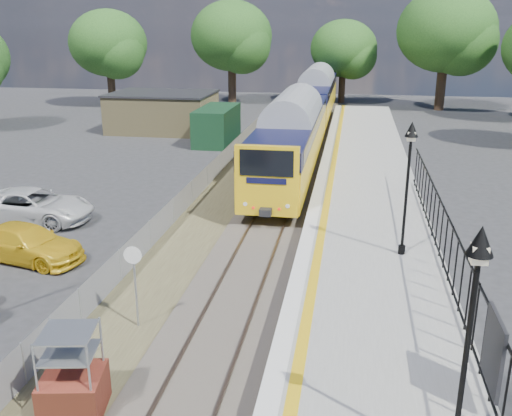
% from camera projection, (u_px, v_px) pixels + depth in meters
% --- Properties ---
extents(ground, '(120.00, 120.00, 0.00)m').
position_uv_depth(ground, '(212.00, 357.00, 15.26)').
color(ground, '#2D2D30').
rests_on(ground, ground).
extents(track_bed, '(5.90, 80.00, 0.29)m').
position_uv_depth(track_bed, '(255.00, 230.00, 24.38)').
color(track_bed, '#473F38').
rests_on(track_bed, ground).
extents(platform, '(5.00, 70.00, 0.90)m').
position_uv_depth(platform, '(367.00, 243.00, 21.95)').
color(platform, gray).
rests_on(platform, ground).
extents(platform_edge, '(0.90, 70.00, 0.01)m').
position_uv_depth(platform_edge, '(314.00, 229.00, 22.14)').
color(platform_edge, silver).
rests_on(platform_edge, platform).
extents(victorian_lamp_south, '(0.44, 0.44, 4.60)m').
position_uv_depth(victorian_lamp_south, '(474.00, 295.00, 9.30)').
color(victorian_lamp_south, black).
rests_on(victorian_lamp_south, platform).
extents(victorian_lamp_north, '(0.44, 0.44, 4.60)m').
position_uv_depth(victorian_lamp_north, '(409.00, 158.00, 18.71)').
color(victorian_lamp_north, black).
rests_on(victorian_lamp_north, platform).
extents(palisade_fence, '(0.12, 26.00, 2.00)m').
position_uv_depth(palisade_fence, '(460.00, 277.00, 15.74)').
color(palisade_fence, black).
rests_on(palisade_fence, platform).
extents(wire_fence, '(0.06, 52.00, 1.20)m').
position_uv_depth(wire_fence, '(186.00, 198.00, 26.99)').
color(wire_fence, '#999EA3').
rests_on(wire_fence, ground).
extents(outbuilding, '(10.80, 10.10, 3.12)m').
position_uv_depth(outbuilding, '(173.00, 114.00, 45.78)').
color(outbuilding, '#988856').
rests_on(outbuilding, ground).
extents(tree_line, '(56.80, 43.80, 11.88)m').
position_uv_depth(tree_line, '(335.00, 44.00, 52.35)').
color(tree_line, '#332319').
rests_on(tree_line, ground).
extents(train, '(2.82, 40.83, 3.51)m').
position_uv_depth(train, '(308.00, 109.00, 42.76)').
color(train, gold).
rests_on(train, ground).
extents(brick_plinth, '(1.56, 1.56, 2.16)m').
position_uv_depth(brick_plinth, '(72.00, 375.00, 12.73)').
color(brick_plinth, brown).
rests_on(brick_plinth, ground).
extents(speed_sign, '(0.52, 0.12, 2.58)m').
position_uv_depth(speed_sign, '(134.00, 274.00, 16.18)').
color(speed_sign, '#999EA3').
rests_on(speed_sign, ground).
extents(car_yellow, '(4.87, 2.77, 1.33)m').
position_uv_depth(car_yellow, '(26.00, 243.00, 21.30)').
color(car_yellow, gold).
rests_on(car_yellow, ground).
extents(car_white, '(5.39, 2.52, 1.49)m').
position_uv_depth(car_white, '(33.00, 206.00, 25.39)').
color(car_white, silver).
rests_on(car_white, ground).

